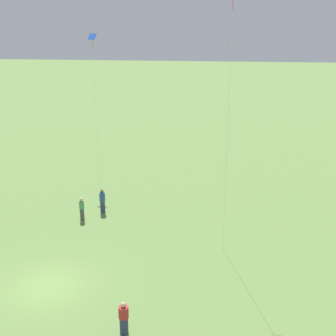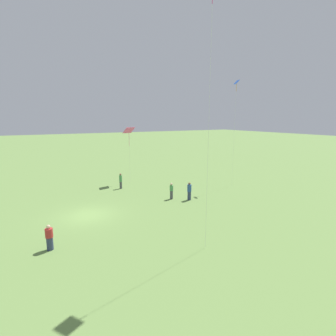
% 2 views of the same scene
% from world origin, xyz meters
% --- Properties ---
extents(ground_plane, '(240.00, 240.00, 0.00)m').
position_xyz_m(ground_plane, '(0.00, 0.00, 0.00)').
color(ground_plane, '#6B8E47').
extents(person_0, '(0.57, 0.57, 1.79)m').
position_xyz_m(person_0, '(-9.72, 0.64, 0.89)').
color(person_0, '#333D5B').
rests_on(person_0, ground_plane).
extents(person_2, '(0.45, 0.45, 1.65)m').
position_xyz_m(person_2, '(-8.33, -0.49, 0.83)').
color(person_2, '#4C4C51').
rests_on(person_2, ground_plane).
extents(person_5, '(0.63, 0.63, 1.62)m').
position_xyz_m(person_5, '(3.34, 4.76, 0.79)').
color(person_5, '#333D5B').
rests_on(person_5, ground_plane).
extents(kite_0, '(0.62, 0.74, 12.17)m').
position_xyz_m(kite_0, '(-17.32, -1.52, 11.06)').
color(kite_0, blue).
rests_on(kite_0, ground_plane).
extents(kite_6, '(1.03, 1.04, 15.40)m').
position_xyz_m(kite_6, '(-5.14, 9.26, 14.26)').
color(kite_6, orange).
rests_on(kite_6, ground_plane).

